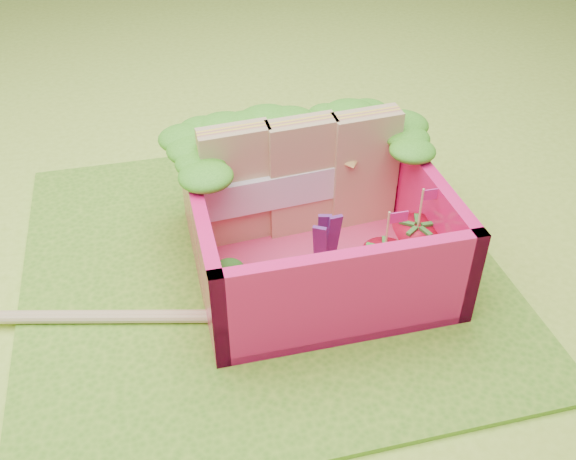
% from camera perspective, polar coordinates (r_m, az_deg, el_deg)
% --- Properties ---
extents(ground, '(14.00, 14.00, 0.00)m').
position_cam_1_polar(ground, '(3.65, -2.48, -3.24)').
color(ground, '#A1C738').
rests_on(ground, ground).
extents(placemat, '(2.60, 2.60, 0.03)m').
position_cam_1_polar(placemat, '(3.64, -2.48, -3.06)').
color(placemat, '#569722').
rests_on(placemat, ground).
extents(bento_floor, '(1.30, 1.30, 0.05)m').
position_cam_1_polar(bento_floor, '(3.62, 2.25, -2.51)').
color(bento_floor, '#E33969').
rests_on(bento_floor, placemat).
extents(bento_box, '(1.30, 1.30, 0.55)m').
position_cam_1_polar(bento_box, '(3.47, 2.35, 0.68)').
color(bento_box, '#FF1568').
rests_on(bento_box, placemat).
extents(lettuce_ruffle, '(1.43, 0.77, 0.11)m').
position_cam_1_polar(lettuce_ruffle, '(3.68, 0.46, 9.12)').
color(lettuce_ruffle, '#338E19').
rests_on(lettuce_ruffle, bento_box).
extents(sandwich_stack, '(1.26, 0.28, 0.69)m').
position_cam_1_polar(sandwich_stack, '(3.63, 1.24, 4.73)').
color(sandwich_stack, tan).
rests_on(sandwich_stack, bento_floor).
extents(broccoli, '(0.32, 0.32, 0.24)m').
position_cam_1_polar(broccoli, '(3.16, -4.50, -4.98)').
color(broccoli, '#609448').
rests_on(broccoli, bento_floor).
extents(carrot_sticks, '(0.10, 0.09, 0.25)m').
position_cam_1_polar(carrot_sticks, '(3.23, -0.76, -4.84)').
color(carrot_sticks, orange).
rests_on(carrot_sticks, bento_floor).
extents(purple_wedges, '(0.16, 0.14, 0.38)m').
position_cam_1_polar(purple_wedges, '(3.38, 3.34, -1.25)').
color(purple_wedges, '#4F1A5D').
rests_on(purple_wedges, bento_floor).
extents(strawberry_left, '(0.23, 0.23, 0.47)m').
position_cam_1_polar(strawberry_left, '(3.37, 8.46, -3.25)').
color(strawberry_left, red).
rests_on(strawberry_left, bento_floor).
extents(strawberry_right, '(0.27, 0.27, 0.51)m').
position_cam_1_polar(strawberry_right, '(3.50, 11.22, -1.43)').
color(strawberry_right, red).
rests_on(strawberry_right, bento_floor).
extents(snap_peas, '(0.65, 0.49, 0.05)m').
position_cam_1_polar(snap_peas, '(3.53, 9.24, -3.18)').
color(snap_peas, '#6EC03C').
rests_on(snap_peas, bento_floor).
extents(chopsticks, '(2.43, 0.63, 0.05)m').
position_cam_1_polar(chopsticks, '(3.49, -20.31, -7.26)').
color(chopsticks, '#DCB478').
rests_on(chopsticks, placemat).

